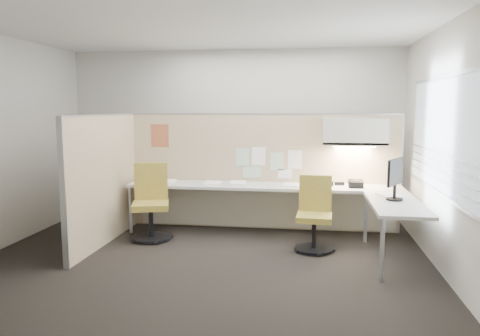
% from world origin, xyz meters
% --- Properties ---
extents(floor, '(5.50, 4.50, 0.01)m').
position_xyz_m(floor, '(0.00, 0.00, -0.01)').
color(floor, black).
rests_on(floor, ground).
extents(ceiling, '(5.50, 4.50, 0.01)m').
position_xyz_m(ceiling, '(0.00, 0.00, 2.80)').
color(ceiling, white).
rests_on(ceiling, wall_back).
extents(wall_back, '(5.50, 0.02, 2.80)m').
position_xyz_m(wall_back, '(0.00, 2.25, 1.40)').
color(wall_back, beige).
rests_on(wall_back, ground).
extents(wall_front, '(5.50, 0.02, 2.80)m').
position_xyz_m(wall_front, '(0.00, -2.25, 1.40)').
color(wall_front, beige).
rests_on(wall_front, ground).
extents(wall_right, '(0.02, 4.50, 2.80)m').
position_xyz_m(wall_right, '(2.75, 0.00, 1.40)').
color(wall_right, beige).
rests_on(wall_right, ground).
extents(window_pane, '(0.01, 2.80, 1.30)m').
position_xyz_m(window_pane, '(2.73, 0.00, 1.55)').
color(window_pane, '#929DA9').
rests_on(window_pane, wall_right).
extents(partition_back, '(4.10, 0.06, 1.75)m').
position_xyz_m(partition_back, '(0.55, 1.60, 0.88)').
color(partition_back, tan).
rests_on(partition_back, floor).
extents(partition_left, '(0.06, 2.20, 1.75)m').
position_xyz_m(partition_left, '(-1.50, 0.50, 0.88)').
color(partition_left, tan).
rests_on(partition_left, floor).
extents(desk, '(4.00, 2.07, 0.73)m').
position_xyz_m(desk, '(0.93, 1.13, 0.60)').
color(desk, beige).
rests_on(desk, floor).
extents(overhead_bin, '(0.90, 0.36, 0.38)m').
position_xyz_m(overhead_bin, '(1.90, 1.39, 1.51)').
color(overhead_bin, beige).
rests_on(overhead_bin, partition_back).
extents(task_light_strip, '(0.60, 0.06, 0.02)m').
position_xyz_m(task_light_strip, '(1.90, 1.39, 1.30)').
color(task_light_strip, '#FFEABF').
rests_on(task_light_strip, overhead_bin).
extents(pinned_papers, '(1.01, 0.00, 0.47)m').
position_xyz_m(pinned_papers, '(0.63, 1.57, 1.03)').
color(pinned_papers, '#8CBF8C').
rests_on(pinned_papers, partition_back).
extents(poster, '(0.28, 0.00, 0.35)m').
position_xyz_m(poster, '(-1.05, 1.57, 1.42)').
color(poster, '#FE6020').
rests_on(poster, partition_back).
extents(chair_left, '(0.61, 0.62, 1.05)m').
position_xyz_m(chair_left, '(-0.95, 0.79, 0.49)').
color(chair_left, black).
rests_on(chair_left, floor).
extents(chair_right, '(0.50, 0.50, 0.95)m').
position_xyz_m(chair_right, '(1.34, 0.59, 0.45)').
color(chair_right, black).
rests_on(chair_right, floor).
extents(monitor, '(0.25, 0.44, 0.51)m').
position_xyz_m(monitor, '(2.30, 0.37, 1.02)').
color(monitor, black).
rests_on(monitor, desk).
extents(phone, '(0.21, 0.20, 0.12)m').
position_xyz_m(phone, '(1.92, 1.25, 0.78)').
color(phone, black).
rests_on(phone, desk).
extents(stapler, '(0.14, 0.06, 0.05)m').
position_xyz_m(stapler, '(1.70, 1.39, 0.76)').
color(stapler, black).
rests_on(stapler, desk).
extents(tape_dispenser, '(0.11, 0.08, 0.06)m').
position_xyz_m(tape_dispenser, '(1.56, 1.34, 0.76)').
color(tape_dispenser, black).
rests_on(tape_dispenser, desk).
extents(coat_hook, '(0.18, 0.43, 1.31)m').
position_xyz_m(coat_hook, '(-1.58, -0.25, 1.42)').
color(coat_hook, silver).
rests_on(coat_hook, partition_left).
extents(paper_stack_0, '(0.25, 0.31, 0.03)m').
position_xyz_m(paper_stack_0, '(-0.87, 1.30, 0.74)').
color(paper_stack_0, white).
rests_on(paper_stack_0, desk).
extents(paper_stack_1, '(0.24, 0.31, 0.02)m').
position_xyz_m(paper_stack_1, '(-0.16, 1.29, 0.74)').
color(paper_stack_1, white).
rests_on(paper_stack_1, desk).
extents(paper_stack_2, '(0.26, 0.32, 0.04)m').
position_xyz_m(paper_stack_2, '(0.24, 1.21, 0.75)').
color(paper_stack_2, white).
rests_on(paper_stack_2, desk).
extents(paper_stack_3, '(0.26, 0.32, 0.02)m').
position_xyz_m(paper_stack_3, '(1.02, 1.29, 0.74)').
color(paper_stack_3, white).
rests_on(paper_stack_3, desk).
extents(paper_stack_4, '(0.30, 0.35, 0.02)m').
position_xyz_m(paper_stack_4, '(1.37, 1.23, 0.74)').
color(paper_stack_4, white).
rests_on(paper_stack_4, desk).
extents(paper_stack_5, '(0.32, 0.36, 0.02)m').
position_xyz_m(paper_stack_5, '(2.28, 0.64, 0.74)').
color(paper_stack_5, white).
rests_on(paper_stack_5, desk).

